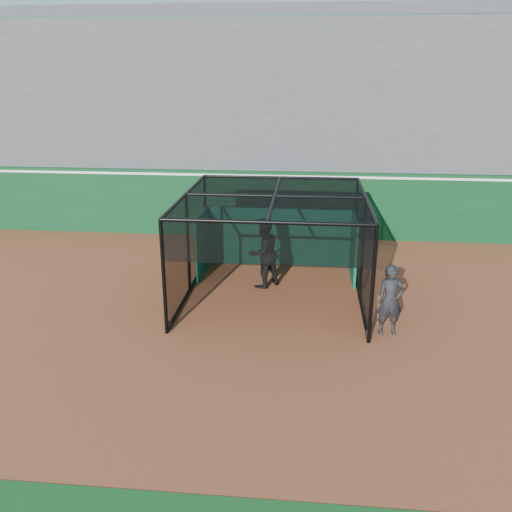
{
  "coord_description": "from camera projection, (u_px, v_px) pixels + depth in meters",
  "views": [
    {
      "loc": [
        1.65,
        -11.39,
        6.05
      ],
      "look_at": [
        0.33,
        2.0,
        1.4
      ],
      "focal_mm": 38.0,
      "sensor_mm": 36.0,
      "label": 1
    }
  ],
  "objects": [
    {
      "name": "batting_cage",
      "position": [
        274.0,
        247.0,
        14.92
      ],
      "size": [
        4.91,
        5.35,
        2.85
      ],
      "color": "black",
      "rests_on": "ground"
    },
    {
      "name": "grandstand",
      "position": [
        272.0,
        108.0,
        22.92
      ],
      "size": [
        50.0,
        7.85,
        8.95
      ],
      "color": "#4C4C4F",
      "rests_on": "ground"
    },
    {
      "name": "batter",
      "position": [
        263.0,
        253.0,
        15.64
      ],
      "size": [
        1.26,
        1.26,
        2.06
      ],
      "primitive_type": "imported",
      "rotation": [
        0.0,
        0.0,
        3.92
      ],
      "color": "black",
      "rests_on": "ground"
    },
    {
      "name": "ground",
      "position": [
        234.0,
        339.0,
        12.84
      ],
      "size": [
        120.0,
        120.0,
        0.0
      ],
      "primitive_type": "plane",
      "color": "brown",
      "rests_on": "ground"
    },
    {
      "name": "outfield_wall",
      "position": [
        264.0,
        203.0,
        20.42
      ],
      "size": [
        50.0,
        0.5,
        2.5
      ],
      "color": "#0A3818",
      "rests_on": "ground"
    },
    {
      "name": "on_deck_player",
      "position": [
        390.0,
        300.0,
        12.82
      ],
      "size": [
        0.7,
        0.53,
        1.75
      ],
      "color": "black",
      "rests_on": "ground"
    }
  ]
}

